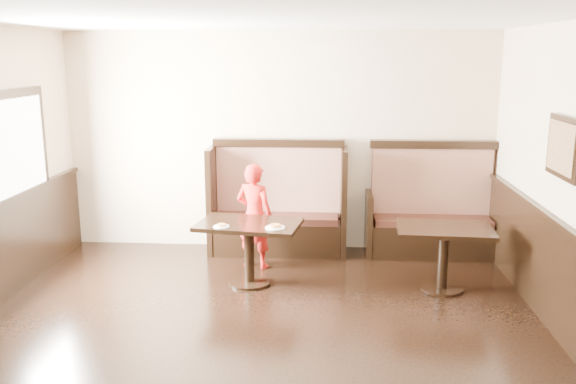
# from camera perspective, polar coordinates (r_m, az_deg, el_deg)

# --- Properties ---
(ground) EXTENTS (7.00, 7.00, 0.00)m
(ground) POSITION_cam_1_polar(r_m,az_deg,el_deg) (4.99, -4.08, -17.36)
(ground) COLOR black
(ground) RESTS_ON ground
(room_shell) EXTENTS (7.00, 7.00, 7.00)m
(room_shell) POSITION_cam_1_polar(r_m,az_deg,el_deg) (5.00, -7.19, -8.88)
(room_shell) COLOR beige
(room_shell) RESTS_ON ground
(booth_main) EXTENTS (1.75, 0.72, 1.45)m
(booth_main) POSITION_cam_1_polar(r_m,az_deg,el_deg) (7.85, -0.94, -1.83)
(booth_main) COLOR black
(booth_main) RESTS_ON ground
(booth_neighbor) EXTENTS (1.65, 0.72, 1.45)m
(booth_neighbor) POSITION_cam_1_polar(r_m,az_deg,el_deg) (7.95, 13.22, -2.33)
(booth_neighbor) COLOR black
(booth_neighbor) RESTS_ON ground
(table_main) EXTENTS (1.20, 0.85, 0.70)m
(table_main) POSITION_cam_1_polar(r_m,az_deg,el_deg) (6.74, -3.67, -4.22)
(table_main) COLOR black
(table_main) RESTS_ON ground
(table_neighbor) EXTENTS (1.04, 0.72, 0.70)m
(table_neighbor) POSITION_cam_1_polar(r_m,az_deg,el_deg) (6.77, 14.39, -4.67)
(table_neighbor) COLOR black
(table_neighbor) RESTS_ON ground
(child) EXTENTS (0.54, 0.44, 1.26)m
(child) POSITION_cam_1_polar(r_m,az_deg,el_deg) (7.24, -3.16, -2.23)
(child) COLOR red
(child) RESTS_ON ground
(pizza_plate_left) EXTENTS (0.17, 0.17, 0.03)m
(pizza_plate_left) POSITION_cam_1_polar(r_m,az_deg,el_deg) (6.55, -6.25, -3.16)
(pizza_plate_left) COLOR white
(pizza_plate_left) RESTS_ON table_main
(pizza_plate_right) EXTENTS (0.22, 0.22, 0.04)m
(pizza_plate_right) POSITION_cam_1_polar(r_m,az_deg,el_deg) (6.46, -1.21, -3.27)
(pizza_plate_right) COLOR white
(pizza_plate_right) RESTS_ON table_main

